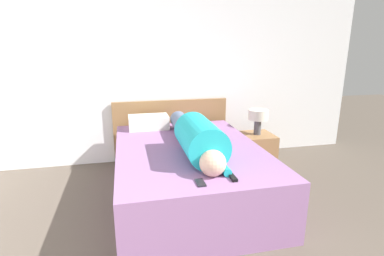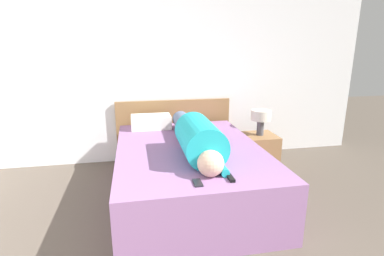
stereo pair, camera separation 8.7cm
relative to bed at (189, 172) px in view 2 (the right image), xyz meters
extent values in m
cube|color=white|center=(-0.23, 1.23, 1.02)|extent=(6.01, 0.06, 2.60)
cube|color=#936699|center=(0.00, 0.00, 0.00)|extent=(1.48, 2.07, 0.56)
cube|color=olive|center=(0.00, 1.16, 0.15)|extent=(1.60, 0.04, 0.85)
cube|color=olive|center=(1.05, 0.61, -0.05)|extent=(0.42, 0.43, 0.45)
cylinder|color=#4C4C51|center=(1.05, 0.61, 0.27)|extent=(0.09, 0.09, 0.20)
cylinder|color=beige|center=(1.05, 0.61, 0.44)|extent=(0.26, 0.26, 0.13)
sphere|color=#DBB293|center=(0.04, -0.73, 0.39)|extent=(0.22, 0.22, 0.22)
cylinder|color=#1EADB7|center=(0.04, -0.32, 0.47)|extent=(0.37, 0.68, 0.37)
cylinder|color=slate|center=(0.04, 0.42, 0.38)|extent=(0.21, 0.81, 0.21)
cylinder|color=#1EADB7|center=(0.15, -0.68, 0.31)|extent=(0.07, 0.22, 0.07)
cube|color=silver|center=(-0.34, 0.84, 0.36)|extent=(0.50, 0.30, 0.16)
cube|color=black|center=(0.18, -0.82, 0.29)|extent=(0.04, 0.15, 0.02)
cube|color=black|center=(-0.09, -0.85, 0.29)|extent=(0.06, 0.13, 0.01)
camera|label=1|loc=(-0.62, -2.88, 1.30)|focal=28.00mm
camera|label=2|loc=(-0.54, -2.90, 1.30)|focal=28.00mm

